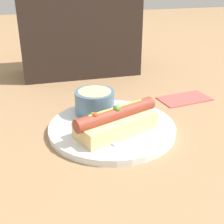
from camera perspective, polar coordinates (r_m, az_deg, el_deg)
ground_plane at (r=0.72m, az=0.00°, el=-3.47°), size 4.00×4.00×0.00m
dinner_plate at (r=0.72m, az=0.00°, el=-2.94°), size 0.29×0.29×0.02m
hot_dog at (r=0.67m, az=0.92°, el=-1.76°), size 0.20×0.13×0.07m
soup_bowl at (r=0.76m, az=-3.17°, el=1.99°), size 0.10×0.10×0.06m
spoon at (r=0.71m, az=-4.55°, el=-2.39°), size 0.07×0.14×0.01m
napkin at (r=0.91m, az=13.13°, el=2.47°), size 0.15×0.10×0.01m
seated_diner at (r=1.08m, az=-6.25°, el=19.31°), size 0.39×0.18×0.56m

